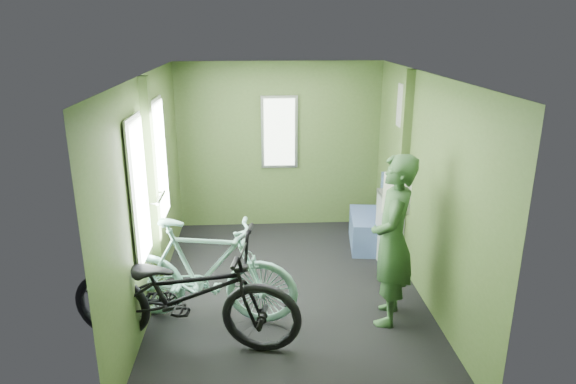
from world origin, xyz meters
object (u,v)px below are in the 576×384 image
bicycle_mint (207,321)px  bicycle_black (188,346)px  waste_box (389,227)px  bench_seat (371,227)px  passenger (392,240)px

bicycle_mint → bicycle_black: bearing=172.4°
bicycle_black → waste_box: (2.23, 1.63, 0.44)m
waste_box → bench_seat: bearing=104.0°
bicycle_black → passenger: 2.11m
bicycle_mint → bench_seat: size_ratio=2.02×
waste_box → passenger: bearing=-104.2°
passenger → bench_seat: bearing=-168.2°
bicycle_black → bicycle_mint: 0.43m
bicycle_black → passenger: size_ratio=1.24×
bicycle_mint → waste_box: size_ratio=2.05×
passenger → bench_seat: (0.21, 1.75, -0.57)m
bench_seat → bicycle_mint: bearing=-132.4°
bicycle_black → waste_box: bearing=-42.4°
passenger → bench_seat: 1.86m
bicycle_black → bench_seat: 2.99m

